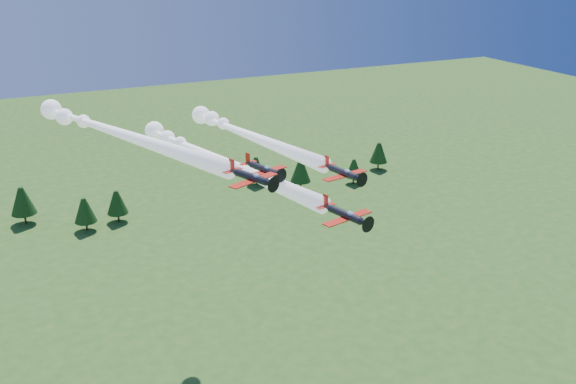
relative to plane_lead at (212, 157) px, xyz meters
name	(u,v)px	position (x,y,z in m)	size (l,w,h in m)	color
plane_lead	(212,157)	(0.00, 0.00, 0.00)	(19.51, 58.72, 3.70)	black
plane_left	(114,131)	(-15.82, 2.05, 5.95)	(25.46, 55.12, 3.70)	black
plane_right	(244,133)	(8.57, 6.73, 1.47)	(15.23, 49.31, 3.70)	black
plane_slot	(264,169)	(1.62, -18.94, 3.48)	(7.54, 8.37, 2.65)	black
treeline	(142,192)	(4.83, 86.51, -37.47)	(176.72, 20.62, 11.52)	#382314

